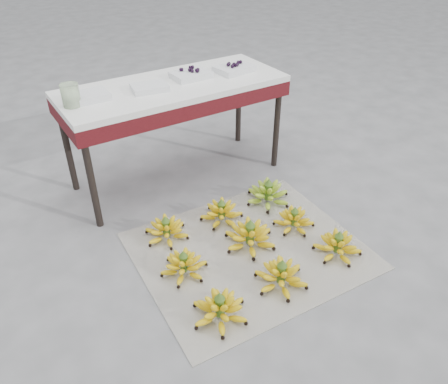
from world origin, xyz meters
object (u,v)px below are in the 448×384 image
bunch_front_center (281,276)px  bunch_back_center (222,213)px  glass_jar (71,95)px  vendor_table (174,95)px  tray_left (150,88)px  tray_far_right (234,68)px  bunch_mid_left (184,265)px  bunch_mid_center (250,236)px  bunch_back_left (166,230)px  bunch_mid_right (294,220)px  tray_far_left (88,97)px  newspaper_mat (249,250)px  tray_right (191,75)px  bunch_front_right (337,246)px  bunch_back_right (268,194)px  bunch_front_left (220,309)px

bunch_front_center → bunch_back_center: bearing=106.4°
bunch_back_center → glass_jar: glass_jar is taller
vendor_table → tray_left: (-0.18, -0.03, 0.10)m
vendor_table → tray_far_right: (0.46, -0.02, 0.10)m
bunch_mid_left → bunch_mid_center: bunch_mid_center is taller
bunch_back_left → bunch_back_center: (0.37, -0.03, 0.00)m
bunch_mid_right → tray_left: tray_left is taller
bunch_mid_center → tray_far_left: (-0.54, 0.94, 0.66)m
glass_jar → newspaper_mat: bearing=-56.4°
newspaper_mat → bunch_back_left: 0.51m
bunch_mid_left → glass_jar: (-0.21, 0.89, 0.72)m
bunch_mid_center → tray_right: size_ratio=1.53×
bunch_front_center → bunch_back_center: bunch_front_center is taller
bunch_front_right → tray_right: bearing=104.8°
bunch_mid_left → bunch_back_left: bunch_back_left is taller
glass_jar → bunch_back_center: bearing=-43.3°
bunch_mid_center → vendor_table: 1.07m
bunch_back_left → bunch_back_right: bunch_back_right is taller
tray_far_left → bunch_mid_center: bearing=-60.0°
bunch_mid_left → tray_far_right: bearing=20.1°
bunch_front_left → bunch_mid_center: size_ratio=0.72×
bunch_back_left → tray_far_left: tray_far_left is taller
tray_right → bunch_back_right: bearing=-73.1°
bunch_back_right → tray_right: size_ratio=1.35×
bunch_mid_center → bunch_front_left: bearing=-120.7°
bunch_mid_left → bunch_mid_right: size_ratio=1.31×
bunch_front_center → bunch_back_center: (0.04, 0.64, -0.00)m
newspaper_mat → bunch_front_right: bearing=-35.8°
bunch_mid_left → bunch_mid_right: bearing=-24.9°
bunch_front_left → glass_jar: (-0.21, 1.25, 0.71)m
bunch_back_right → vendor_table: 0.90m
bunch_front_center → tray_left: size_ratio=1.47×
vendor_table → newspaper_mat: bearing=-92.6°
bunch_front_center → bunch_mid_right: (0.37, 0.34, -0.01)m
bunch_front_center → bunch_front_right: (0.42, 0.02, -0.00)m
bunch_front_center → tray_far_right: bearing=86.7°
newspaper_mat → tray_far_left: tray_far_left is taller
bunch_mid_left → glass_jar: size_ratio=2.59×
bunch_front_right → newspaper_mat: bearing=149.5°
bunch_back_right → tray_far_right: size_ratio=1.25×
bunch_front_right → tray_left: tray_left is taller
newspaper_mat → glass_jar: size_ratio=9.55×
bunch_mid_left → tray_far_right: (0.91, 0.89, 0.67)m
bunch_back_center → bunch_back_right: 0.37m
bunch_back_left → bunch_back_center: 0.37m
bunch_back_left → vendor_table: (0.39, 0.59, 0.57)m
bunch_back_right → bunch_mid_center: bearing=-130.6°
bunch_front_right → glass_jar: size_ratio=2.24×
bunch_back_left → bunch_back_center: same height
glass_jar → bunch_front_right: bearing=-50.1°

